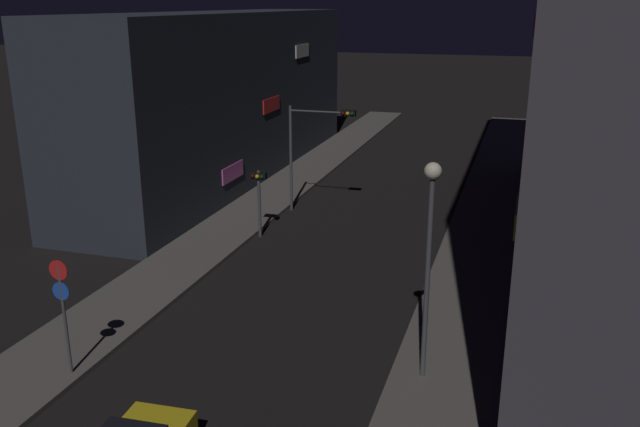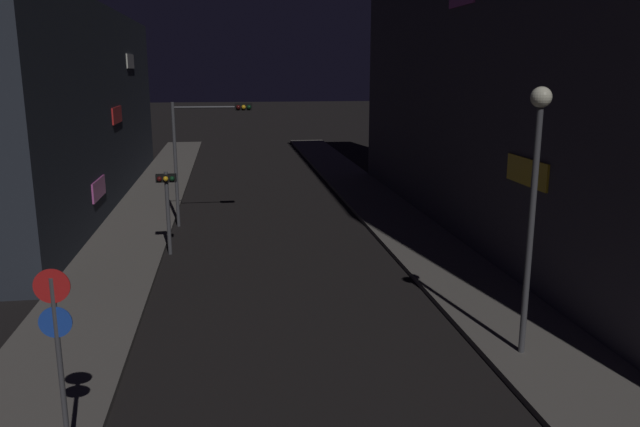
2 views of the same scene
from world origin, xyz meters
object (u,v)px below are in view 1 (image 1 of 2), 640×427
at_px(sign_pole_left, 63,305).
at_px(street_lamp_near_block, 430,234).
at_px(traffic_light_left_kerb, 259,189).
at_px(traffic_light_overhead, 313,138).

distance_m(sign_pole_left, street_lamp_near_block, 11.30).
distance_m(traffic_light_left_kerb, sign_pole_left, 14.14).
bearing_deg(traffic_light_left_kerb, traffic_light_overhead, 74.55).
bearing_deg(sign_pole_left, traffic_light_left_kerb, 87.36).
xyz_separation_m(traffic_light_overhead, sign_pole_left, (-1.96, -18.86, -1.71)).
distance_m(traffic_light_left_kerb, street_lamp_near_block, 15.03).
bearing_deg(street_lamp_near_block, traffic_light_overhead, 118.76).
height_order(traffic_light_left_kerb, street_lamp_near_block, street_lamp_near_block).
xyz_separation_m(traffic_light_overhead, traffic_light_left_kerb, (-1.31, -4.74, -1.74)).
bearing_deg(traffic_light_overhead, sign_pole_left, -95.94).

